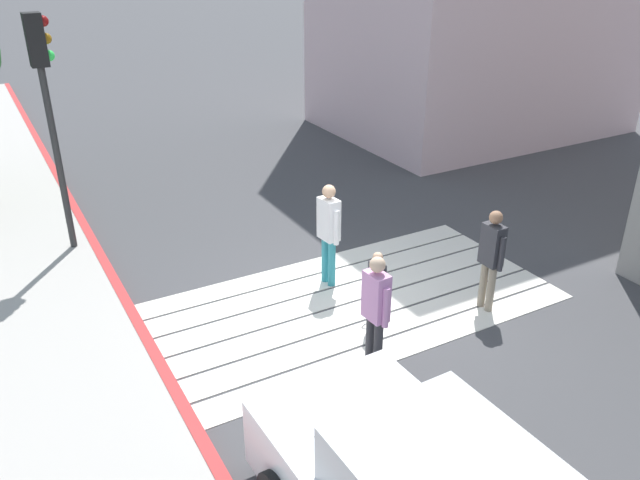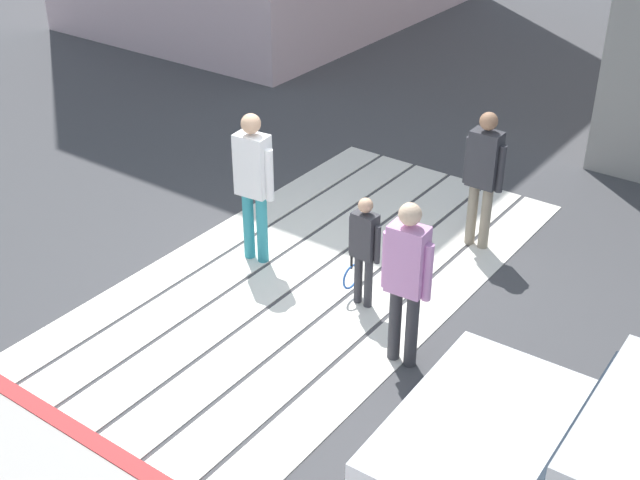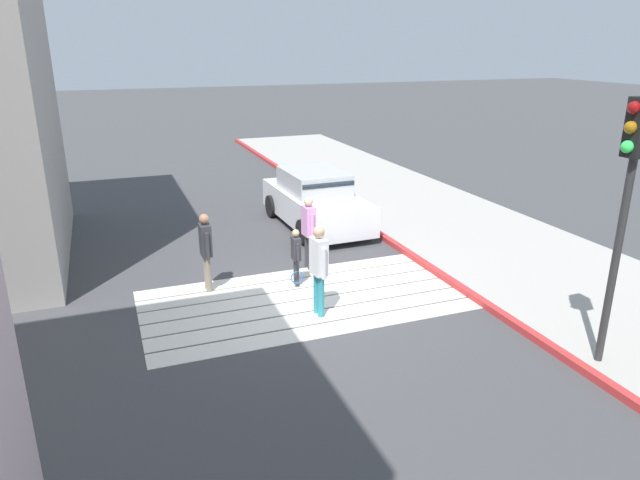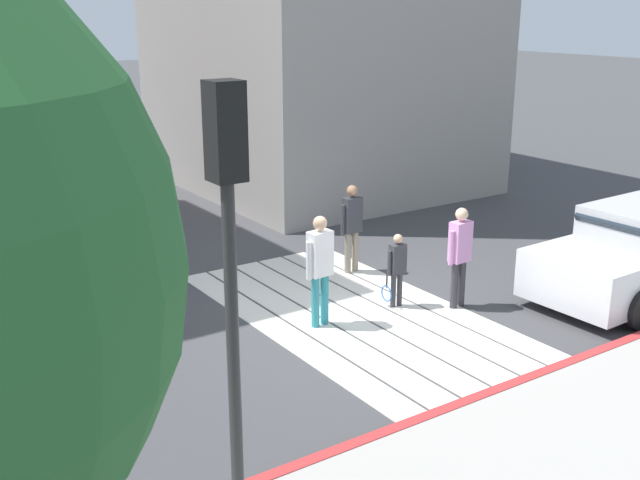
# 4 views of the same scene
# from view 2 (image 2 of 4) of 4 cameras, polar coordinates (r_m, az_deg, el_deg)

# --- Properties ---
(ground_plane) EXTENTS (120.00, 120.00, 0.00)m
(ground_plane) POSITION_cam_2_polar(r_m,az_deg,el_deg) (9.45, -0.60, -2.49)
(ground_plane) COLOR #424244
(crosswalk_stripes) EXTENTS (6.40, 3.25, 0.01)m
(crosswalk_stripes) POSITION_cam_2_polar(r_m,az_deg,el_deg) (9.45, -0.60, -2.46)
(crosswalk_stripes) COLOR silver
(crosswalk_stripes) RESTS_ON ground
(curb_painted) EXTENTS (0.16, 40.00, 0.13)m
(curb_painted) POSITION_cam_2_polar(r_m,az_deg,el_deg) (7.60, -15.71, -12.74)
(curb_painted) COLOR #BC3333
(curb_painted) RESTS_ON ground
(pedestrian_adult_lead) EXTENTS (0.26, 0.52, 1.78)m
(pedestrian_adult_lead) POSITION_cam_2_polar(r_m,az_deg,el_deg) (9.30, -4.51, 4.18)
(pedestrian_adult_lead) COLOR teal
(pedestrian_adult_lead) RESTS_ON ground
(pedestrian_adult_trailing) EXTENTS (0.24, 0.50, 1.71)m
(pedestrian_adult_trailing) POSITION_cam_2_polar(r_m,az_deg,el_deg) (7.69, 5.83, -2.26)
(pedestrian_adult_trailing) COLOR #333338
(pedestrian_adult_trailing) RESTS_ON ground
(pedestrian_adult_side) EXTENTS (0.21, 0.49, 1.68)m
(pedestrian_adult_side) POSITION_cam_2_polar(r_m,az_deg,el_deg) (9.76, 10.94, 4.59)
(pedestrian_adult_side) COLOR gray
(pedestrian_adult_side) RESTS_ON ground
(pedestrian_child_with_racket) EXTENTS (0.28, 0.39, 1.26)m
(pedestrian_child_with_racket) POSITION_cam_2_polar(r_m,az_deg,el_deg) (8.64, 2.95, -0.44)
(pedestrian_child_with_racket) COLOR #333338
(pedestrian_child_with_racket) RESTS_ON ground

